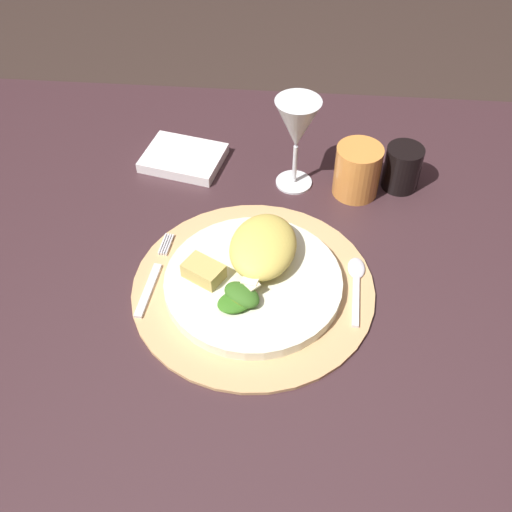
# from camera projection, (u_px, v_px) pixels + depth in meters

# --- Properties ---
(ground_plane) EXTENTS (6.00, 6.00, 0.00)m
(ground_plane) POSITION_uv_depth(u_px,v_px,m) (251.00, 460.00, 1.49)
(ground_plane) COLOR #382A24
(dining_table) EXTENTS (1.39, 1.00, 0.71)m
(dining_table) POSITION_uv_depth(u_px,v_px,m) (249.00, 303.00, 1.05)
(dining_table) COLOR #392428
(dining_table) RESTS_ON ground
(placemat) EXTENTS (0.37, 0.37, 0.01)m
(placemat) POSITION_uv_depth(u_px,v_px,m) (253.00, 288.00, 0.93)
(placemat) COLOR tan
(placemat) RESTS_ON dining_table
(dinner_plate) EXTENTS (0.27, 0.27, 0.02)m
(dinner_plate) POSITION_uv_depth(u_px,v_px,m) (253.00, 282.00, 0.92)
(dinner_plate) COLOR silver
(dinner_plate) RESTS_ON placemat
(pasta_serving) EXTENTS (0.12, 0.15, 0.05)m
(pasta_serving) POSITION_uv_depth(u_px,v_px,m) (263.00, 246.00, 0.93)
(pasta_serving) COLOR #D8C156
(pasta_serving) RESTS_ON dinner_plate
(salad_greens) EXTENTS (0.07, 0.07, 0.03)m
(salad_greens) POSITION_uv_depth(u_px,v_px,m) (239.00, 297.00, 0.88)
(salad_greens) COLOR #506616
(salad_greens) RESTS_ON dinner_plate
(bread_piece) EXTENTS (0.07, 0.06, 0.02)m
(bread_piece) POSITION_uv_depth(u_px,v_px,m) (204.00, 271.00, 0.91)
(bread_piece) COLOR tan
(bread_piece) RESTS_ON dinner_plate
(fork) EXTENTS (0.03, 0.17, 0.00)m
(fork) POSITION_uv_depth(u_px,v_px,m) (153.00, 278.00, 0.94)
(fork) COLOR silver
(fork) RESTS_ON placemat
(spoon) EXTENTS (0.03, 0.14, 0.01)m
(spoon) POSITION_uv_depth(u_px,v_px,m) (356.00, 279.00, 0.94)
(spoon) COLOR silver
(spoon) RESTS_ON placemat
(napkin) EXTENTS (0.16, 0.14, 0.02)m
(napkin) POSITION_uv_depth(u_px,v_px,m) (184.00, 158.00, 1.14)
(napkin) COLOR white
(napkin) RESTS_ON dining_table
(wine_glass) EXTENTS (0.08, 0.08, 0.17)m
(wine_glass) POSITION_uv_depth(u_px,v_px,m) (297.00, 127.00, 1.02)
(wine_glass) COLOR silver
(wine_glass) RESTS_ON dining_table
(amber_tumbler) EXTENTS (0.08, 0.08, 0.09)m
(amber_tumbler) POSITION_uv_depth(u_px,v_px,m) (357.00, 171.00, 1.06)
(amber_tumbler) COLOR orange
(amber_tumbler) RESTS_ON dining_table
(dark_tumbler) EXTENTS (0.06, 0.06, 0.08)m
(dark_tumbler) POSITION_uv_depth(u_px,v_px,m) (402.00, 168.00, 1.07)
(dark_tumbler) COLOR black
(dark_tumbler) RESTS_ON dining_table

